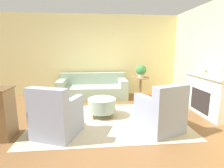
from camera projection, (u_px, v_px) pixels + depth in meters
ground_plane at (108, 121)px, 4.01m from camera, size 16.00×16.00×0.00m
wall_back at (102, 55)px, 6.26m from camera, size 9.05×0.12×2.80m
rug at (108, 121)px, 4.01m from camera, size 3.38×2.23×0.01m
couch at (93, 89)px, 5.87m from camera, size 2.25×0.94×0.81m
armchair_left at (56, 117)px, 3.22m from camera, size 0.95×0.96×0.96m
armchair_right at (161, 113)px, 3.42m from camera, size 0.95×0.96×0.96m
ottoman_table at (102, 105)px, 4.23m from camera, size 0.67×0.67×0.44m
side_table at (141, 84)px, 5.81m from camera, size 0.56×0.56×0.70m
fireplace at (207, 94)px, 4.33m from camera, size 0.44×1.49×1.01m
vase_mantel_near at (200, 69)px, 4.59m from camera, size 0.18×0.18×0.27m
vase_mantel_far at (220, 73)px, 3.85m from camera, size 0.20×0.20×0.24m
potted_plant_on_side_table at (141, 70)px, 5.73m from camera, size 0.34×0.34×0.42m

